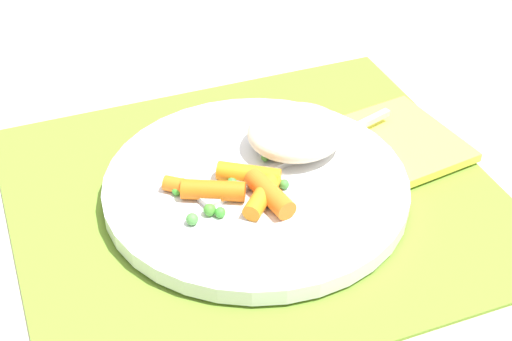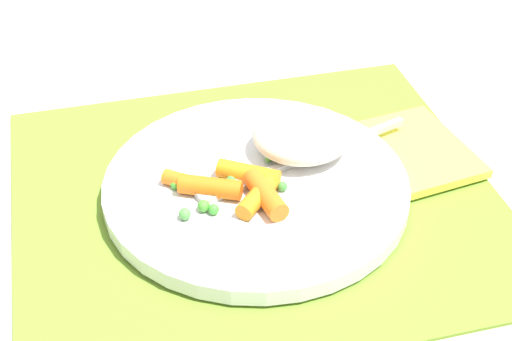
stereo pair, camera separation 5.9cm
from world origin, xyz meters
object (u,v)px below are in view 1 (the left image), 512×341
at_px(carrot_portion, 239,189).
at_px(fork, 283,164).
at_px(plate, 256,187).
at_px(rice_mound, 296,132).
at_px(napkin, 406,139).

bearing_deg(carrot_portion, fork, -153.52).
xyz_separation_m(plate, rice_mound, (-0.05, -0.03, 0.02)).
height_order(fork, napkin, fork).
relative_size(plate, napkin, 2.30).
bearing_deg(napkin, carrot_portion, 11.02).
distance_m(plate, carrot_portion, 0.03).
bearing_deg(carrot_portion, rice_mound, -146.91).
bearing_deg(carrot_portion, plate, -143.10).
distance_m(rice_mound, fork, 0.03).
height_order(rice_mound, napkin, rice_mound).
distance_m(rice_mound, carrot_portion, 0.08).
bearing_deg(plate, rice_mound, -148.58).
distance_m(rice_mound, napkin, 0.11).
relative_size(plate, carrot_portion, 2.62).
distance_m(plate, fork, 0.03).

